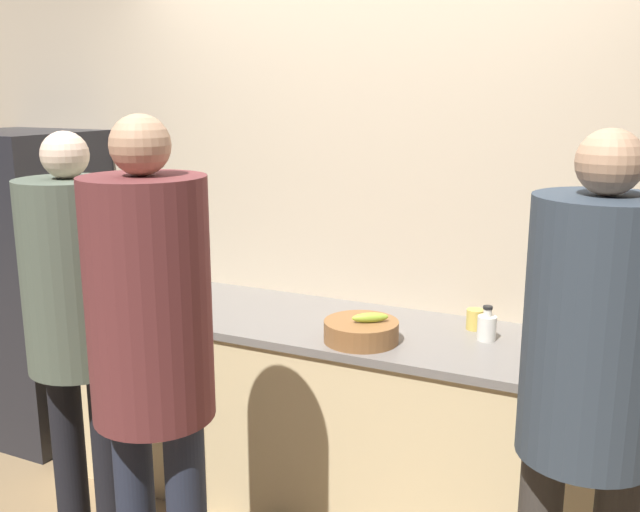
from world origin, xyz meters
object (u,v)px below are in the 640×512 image
refrigerator (29,285)px  utensil_crock (576,320)px  bottle_clear (487,327)px  cup_blue (145,292)px  cup_yellow (475,319)px  person_left (77,310)px  potted_plant (136,257)px  fruit_bowl (361,331)px  person_right (590,378)px  person_center (151,344)px

refrigerator → utensil_crock: size_ratio=6.41×
bottle_clear → cup_blue: 1.62m
cup_blue → cup_yellow: bearing=10.4°
person_left → potted_plant: (-0.47, 0.90, -0.03)m
fruit_bowl → person_left: bearing=-147.1°
bottle_clear → cup_yellow: 0.14m
potted_plant → fruit_bowl: bearing=-12.1°
refrigerator → person_right: person_right is taller
potted_plant → person_left: bearing=-62.6°
potted_plant → person_center: bearing=-48.4°
fruit_bowl → cup_blue: fruit_bowl is taller
fruit_bowl → utensil_crock: utensil_crock is taller
cup_blue → cup_yellow: size_ratio=1.13×
person_left → bottle_clear: person_left is taller
utensil_crock → cup_blue: bearing=-169.1°
person_right → person_center: bearing=-164.2°
person_left → potted_plant: person_left is taller
person_center → potted_plant: person_center is taller
person_center → fruit_bowl: person_center is taller
person_left → person_right: 1.84m
person_left → fruit_bowl: (0.93, 0.60, -0.13)m
utensil_crock → cup_yellow: size_ratio=2.98×
fruit_bowl → cup_yellow: (0.38, 0.35, -0.00)m
potted_plant → utensil_crock: bearing=3.7°
person_center → person_right: 1.31m
person_center → fruit_bowl: 0.97m
fruit_bowl → person_center: bearing=-111.5°
refrigerator → cup_yellow: 2.45m
person_right → cup_blue: size_ratio=18.03×
person_left → cup_yellow: 1.63m
fruit_bowl → potted_plant: size_ratio=1.11×
person_center → fruit_bowl: (0.35, 0.88, -0.18)m
person_center → fruit_bowl: size_ratio=5.97×
person_center → potted_plant: (-1.05, 1.18, -0.08)m
utensil_crock → potted_plant: (-2.18, -0.14, 0.08)m
refrigerator → person_center: 2.04m
person_right → cup_blue: person_right is taller
refrigerator → utensil_crock: refrigerator is taller
refrigerator → potted_plant: 0.70m
utensil_crock → fruit_bowl: bearing=-150.5°
person_right → utensil_crock: (-0.13, 0.97, -0.13)m
refrigerator → person_left: size_ratio=0.96×
person_center → person_right: size_ratio=1.02×
cup_yellow → potted_plant: size_ratio=0.32×
cup_yellow → cup_blue: bearing=-169.6°
person_right → utensil_crock: 0.98m
person_left → person_center: size_ratio=0.96×
person_left → person_center: 0.65m
person_left → cup_yellow: size_ratio=19.88×
person_right → refrigerator: bearing=166.6°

